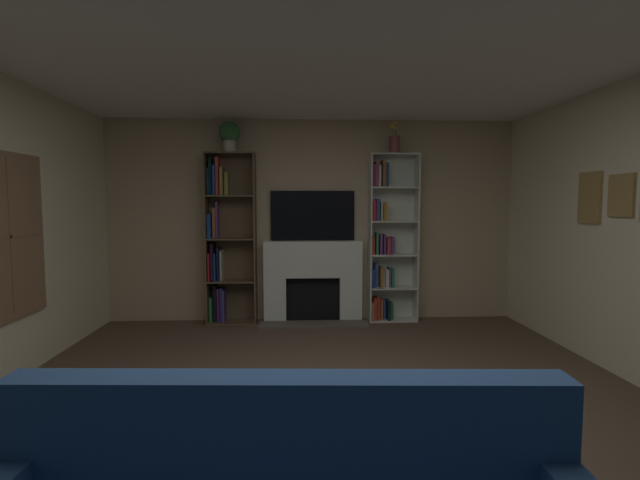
{
  "coord_description": "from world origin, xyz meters",
  "views": [
    {
      "loc": [
        -0.21,
        -2.82,
        1.5
      ],
      "look_at": [
        0.0,
        1.23,
        1.17
      ],
      "focal_mm": 25.92,
      "sensor_mm": 36.0,
      "label": 1
    }
  ],
  "objects_px": {
    "tv": "(313,216)",
    "vase_with_flowers": "(394,143)",
    "fireplace": "(313,280)",
    "bookshelf_left": "(226,240)",
    "potted_plant": "(229,134)",
    "bookshelf_right": "(387,242)"
  },
  "relations": [
    {
      "from": "tv",
      "to": "vase_with_flowers",
      "type": "distance_m",
      "value": 1.36
    },
    {
      "from": "fireplace",
      "to": "bookshelf_left",
      "type": "distance_m",
      "value": 1.2
    },
    {
      "from": "fireplace",
      "to": "bookshelf_left",
      "type": "xyz_separation_m",
      "value": [
        -1.09,
        0.0,
        0.51
      ]
    },
    {
      "from": "bookshelf_left",
      "to": "vase_with_flowers",
      "type": "distance_m",
      "value": 2.42
    },
    {
      "from": "tv",
      "to": "vase_with_flowers",
      "type": "relative_size",
      "value": 2.6
    },
    {
      "from": "potted_plant",
      "to": "vase_with_flowers",
      "type": "relative_size",
      "value": 0.93
    },
    {
      "from": "tv",
      "to": "vase_with_flowers",
      "type": "height_order",
      "value": "vase_with_flowers"
    },
    {
      "from": "fireplace",
      "to": "vase_with_flowers",
      "type": "height_order",
      "value": "vase_with_flowers"
    },
    {
      "from": "fireplace",
      "to": "bookshelf_right",
      "type": "distance_m",
      "value": 1.06
    },
    {
      "from": "bookshelf_left",
      "to": "fireplace",
      "type": "bearing_deg",
      "value": -0.19
    },
    {
      "from": "bookshelf_left",
      "to": "potted_plant",
      "type": "height_order",
      "value": "potted_plant"
    },
    {
      "from": "fireplace",
      "to": "tv",
      "type": "height_order",
      "value": "tv"
    },
    {
      "from": "fireplace",
      "to": "bookshelf_right",
      "type": "relative_size",
      "value": 0.63
    },
    {
      "from": "tv",
      "to": "potted_plant",
      "type": "bearing_deg",
      "value": -173.26
    },
    {
      "from": "vase_with_flowers",
      "to": "tv",
      "type": "bearing_deg",
      "value": 173.27
    },
    {
      "from": "fireplace",
      "to": "potted_plant",
      "type": "distance_m",
      "value": 2.07
    },
    {
      "from": "tv",
      "to": "potted_plant",
      "type": "xyz_separation_m",
      "value": [
        -1.02,
        -0.12,
        0.99
      ]
    },
    {
      "from": "potted_plant",
      "to": "bookshelf_left",
      "type": "bearing_deg",
      "value": 147.1
    },
    {
      "from": "potted_plant",
      "to": "tv",
      "type": "bearing_deg",
      "value": 6.74
    },
    {
      "from": "bookshelf_left",
      "to": "bookshelf_right",
      "type": "xyz_separation_m",
      "value": [
        2.04,
        0.0,
        -0.04
      ]
    },
    {
      "from": "potted_plant",
      "to": "vase_with_flowers",
      "type": "xyz_separation_m",
      "value": [
        2.03,
        0.0,
        -0.09
      ]
    },
    {
      "from": "bookshelf_left",
      "to": "vase_with_flowers",
      "type": "bearing_deg",
      "value": -1.32
    }
  ]
}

